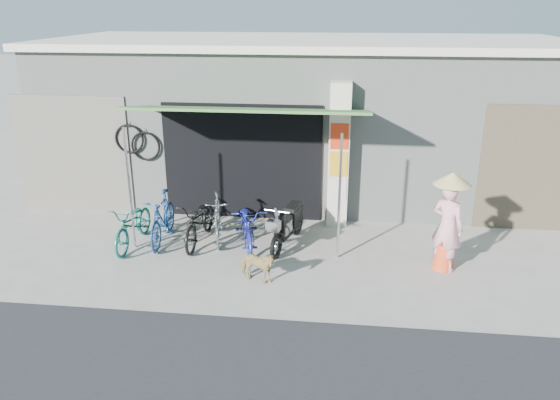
# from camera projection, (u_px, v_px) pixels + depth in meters

# --- Properties ---
(ground) EXTENTS (80.00, 80.00, 0.00)m
(ground) POSITION_uv_depth(u_px,v_px,m) (285.00, 273.00, 9.54)
(ground) COLOR #A19C91
(ground) RESTS_ON ground
(bicycle_shop) EXTENTS (12.30, 5.30, 3.66)m
(bicycle_shop) POSITION_uv_depth(u_px,v_px,m) (307.00, 114.00, 13.67)
(bicycle_shop) COLOR #989C95
(bicycle_shop) RESTS_ON ground
(shop_pillar) EXTENTS (0.42, 0.44, 3.00)m
(shop_pillar) POSITION_uv_depth(u_px,v_px,m) (339.00, 156.00, 11.22)
(shop_pillar) COLOR beige
(shop_pillar) RESTS_ON ground
(awning) EXTENTS (4.60, 1.88, 2.72)m
(awning) POSITION_uv_depth(u_px,v_px,m) (247.00, 112.00, 10.30)
(awning) COLOR #38652D
(awning) RESTS_ON ground
(neighbour_right) EXTENTS (2.60, 0.06, 2.60)m
(neighbour_right) POSITION_uv_depth(u_px,v_px,m) (546.00, 170.00, 10.96)
(neighbour_right) COLOR brown
(neighbour_right) RESTS_ON ground
(neighbour_left) EXTENTS (2.60, 0.06, 2.60)m
(neighbour_left) POSITION_uv_depth(u_px,v_px,m) (73.00, 154.00, 12.06)
(neighbour_left) COLOR #6B665B
(neighbour_left) RESTS_ON ground
(bike_teal) EXTENTS (0.62, 1.68, 0.88)m
(bike_teal) POSITION_uv_depth(u_px,v_px,m) (134.00, 224.00, 10.51)
(bike_teal) COLOR #156256
(bike_teal) RESTS_ON ground
(bike_blue) EXTENTS (0.55, 1.67, 0.99)m
(bike_blue) POSITION_uv_depth(u_px,v_px,m) (163.00, 218.00, 10.65)
(bike_blue) COLOR navy
(bike_blue) RESTS_ON ground
(bike_black) EXTENTS (0.67, 1.73, 0.90)m
(bike_black) POSITION_uv_depth(u_px,v_px,m) (200.00, 221.00, 10.62)
(bike_black) COLOR black
(bike_black) RESTS_ON ground
(bike_silver) EXTENTS (0.75, 1.60, 0.93)m
(bike_silver) POSITION_uv_depth(u_px,v_px,m) (218.00, 218.00, 10.76)
(bike_silver) COLOR #A0A0A4
(bike_silver) RESTS_ON ground
(bike_navy) EXTENTS (1.07, 1.92, 0.95)m
(bike_navy) POSITION_uv_depth(u_px,v_px,m) (248.00, 226.00, 10.31)
(bike_navy) COLOR navy
(bike_navy) RESTS_ON ground
(street_dog) EXTENTS (0.76, 0.52, 0.59)m
(street_dog) POSITION_uv_depth(u_px,v_px,m) (257.00, 266.00, 9.16)
(street_dog) COLOR tan
(street_dog) RESTS_ON ground
(moped) EXTENTS (0.63, 1.64, 0.94)m
(moped) POSITION_uv_depth(u_px,v_px,m) (288.00, 225.00, 10.51)
(moped) COLOR black
(moped) RESTS_ON ground
(nun) EXTENTS (0.70, 0.68, 1.79)m
(nun) POSITION_uv_depth(u_px,v_px,m) (448.00, 222.00, 9.42)
(nun) COLOR pink
(nun) RESTS_ON ground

